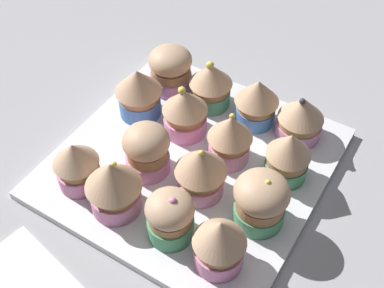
{
  "coord_description": "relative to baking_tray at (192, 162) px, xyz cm",
  "views": [
    {
      "loc": [
        35.64,
        21.9,
        50.47
      ],
      "look_at": [
        0.0,
        0.0,
        4.2
      ],
      "focal_mm": 46.5,
      "sensor_mm": 36.0,
      "label": 1
    }
  ],
  "objects": [
    {
      "name": "cupcake_7",
      "position": [
        -10.69,
        3.64,
        4.35
      ],
      "size": [
        6.03,
        6.03,
        7.1
      ],
      "color": "#477AC6",
      "rests_on": "baking_tray"
    },
    {
      "name": "cupcake_13",
      "position": [
        3.73,
        11.35,
        4.31
      ],
      "size": [
        6.38,
        6.38,
        7.4
      ],
      "color": "#4C9E6B",
      "rests_on": "baking_tray"
    },
    {
      "name": "cupcake_9",
      "position": [
        3.7,
        3.49,
        4.59
      ],
      "size": [
        6.32,
        6.32,
        7.76
      ],
      "color": "pink",
      "rests_on": "baking_tray"
    },
    {
      "name": "cupcake_14",
      "position": [
        11.0,
        10.13,
        4.51
      ],
      "size": [
        5.83,
        5.83,
        7.53
      ],
      "color": "pink",
      "rests_on": "baking_tray"
    },
    {
      "name": "cupcake_6",
      "position": [
        10.95,
        -3.79,
        4.71
      ],
      "size": [
        6.65,
        6.65,
        7.99
      ],
      "color": "pink",
      "rests_on": "baking_tray"
    },
    {
      "name": "baking_tray",
      "position": [
        0.0,
        0.0,
        0.0
      ],
      "size": [
        32.78,
        32.78,
        1.2
      ],
      "color": "silver",
      "rests_on": "ground_plane"
    },
    {
      "name": "cupcake_10",
      "position": [
        10.7,
        3.75,
        3.95
      ],
      "size": [
        5.49,
        5.49,
        6.87
      ],
      "color": "#4C9E6B",
      "rests_on": "baking_tray"
    },
    {
      "name": "cupcake_4",
      "position": [
        -4.05,
        -3.58,
        4.22
      ],
      "size": [
        6.07,
        6.07,
        7.42
      ],
      "color": "pink",
      "rests_on": "baking_tray"
    },
    {
      "name": "cupcake_3",
      "position": [
        -10.52,
        -3.4,
        4.2
      ],
      "size": [
        6.09,
        6.09,
        7.29
      ],
      "color": "#4C9E6B",
      "rests_on": "baking_tray"
    },
    {
      "name": "cupcake_8",
      "position": [
        -2.79,
        3.85,
        4.42
      ],
      "size": [
        5.74,
        5.74,
        7.56
      ],
      "color": "pink",
      "rests_on": "baking_tray"
    },
    {
      "name": "cupcake_1",
      "position": [
        -3.68,
        -10.79,
        4.57
      ],
      "size": [
        6.46,
        6.46,
        7.53
      ],
      "color": "#477AC6",
      "rests_on": "baking_tray"
    },
    {
      "name": "ground_plane",
      "position": [
        0.0,
        0.0,
        -2.1
      ],
      "size": [
        180.0,
        180.0,
        3.0
      ],
      "primitive_type": "cube",
      "color": "#9E9EA3"
    },
    {
      "name": "cupcake_12",
      "position": [
        -3.99,
        11.24,
        4.3
      ],
      "size": [
        5.57,
        5.57,
        7.25
      ],
      "color": "#4C9E6B",
      "rests_on": "baking_tray"
    },
    {
      "name": "cupcake_0",
      "position": [
        -10.59,
        -10.14,
        4.05
      ],
      "size": [
        6.28,
        6.28,
        6.8
      ],
      "color": "pink",
      "rests_on": "baking_tray"
    },
    {
      "name": "cupcake_5",
      "position": [
        4.15,
        -3.97,
        4.25
      ],
      "size": [
        5.88,
        5.88,
        7.12
      ],
      "color": "pink",
      "rests_on": "baking_tray"
    },
    {
      "name": "cupcake_2",
      "position": [
        10.48,
        -9.8,
        4.19
      ],
      "size": [
        5.59,
        5.59,
        6.97
      ],
      "color": "pink",
      "rests_on": "baking_tray"
    },
    {
      "name": "cupcake_11",
      "position": [
        -11.22,
        9.83,
        3.9
      ],
      "size": [
        6.11,
        6.11,
        6.84
      ],
      "color": "pink",
      "rests_on": "baking_tray"
    }
  ]
}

